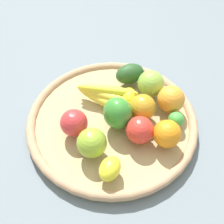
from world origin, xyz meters
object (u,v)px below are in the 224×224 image
Objects in this scene: bell_pepper at (118,113)px; apple_3 at (92,143)px; lime_0 at (176,119)px; orange_0 at (171,99)px; apple_4 at (140,130)px; banana_bunch at (106,96)px; lemon_1 at (129,97)px; lemon_0 at (110,169)px; apple_1 at (74,123)px; apple_0 at (151,83)px; avocado at (130,74)px; orange_1 at (167,134)px; apple_2 at (142,107)px.

bell_pepper reaches higher than apple_3.
orange_0 is (0.06, -0.00, 0.02)m from lime_0.
apple_3 is (-0.02, 0.12, 0.00)m from apple_4.
apple_4 is at bearing -156.40° from banana_bunch.
lemon_1 is 0.23m from lemon_0.
apple_1 is at bearing 114.16° from lemon_1.
apple_0 is at bearing -85.16° from banana_bunch.
orange_0 is at bearing -111.77° from bell_pepper.
lemon_1 is at bearing -65.38° from bell_pepper.
apple_0 is at bearing -69.81° from lemon_1.
apple_3 reaches higher than apple_1.
apple_4 is at bearing 103.10° from lime_0.
apple_1 is at bearing 131.58° from banana_bunch.
bell_pepper is 1.22× the size of orange_0.
apple_1 is 0.27m from lime_0.
lime_0 is at bearing 176.97° from orange_0.
banana_bunch is 1.98× the size of avocado.
lime_0 is 0.60× the size of orange_1.
apple_0 reaches higher than lime_0.
orange_0 is (0.17, -0.20, 0.01)m from lemon_0.
apple_1 is 0.11m from bell_pepper.
lime_0 is at bearing -164.84° from apple_0.
apple_2 reaches higher than apple_4.
lemon_0 is (-0.14, -0.07, -0.01)m from apple_1.
apple_2 is 0.19m from lemon_0.
apple_4 is 0.14m from orange_0.
apple_4 reaches higher than lemon_1.
bell_pepper is at bearing 155.75° from avocado.
bell_pepper is 0.07m from apple_2.
lemon_1 is 0.08m from apple_0.
avocado is at bearing -21.57° from lemon_0.
apple_0 is 1.07× the size of orange_1.
apple_3 reaches higher than apple_2.
apple_1 is at bearing 112.98° from apple_0.
apple_2 is at bearing -20.08° from apple_4.
bell_pepper is 0.13m from orange_1.
avocado is at bearing -55.93° from bell_pepper.
apple_2 is (0.01, -0.07, -0.01)m from bell_pepper.
banana_bunch is at bearing 129.36° from avocado.
orange_0 is (0.01, -0.08, 0.00)m from apple_2.
orange_0 is at bearing -67.05° from apple_3.
apple_0 is at bearing 15.16° from lime_0.
apple_4 reaches higher than avocado.
avocado is 0.15m from orange_0.
lemon_1 is 0.80× the size of apple_0.
apple_3 is 0.27m from avocado.
apple_2 is at bearing 21.86° from orange_1.
apple_4 is 0.13m from lemon_0.
apple_1 is 0.78× the size of bell_pepper.
avocado is 0.24m from orange_1.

